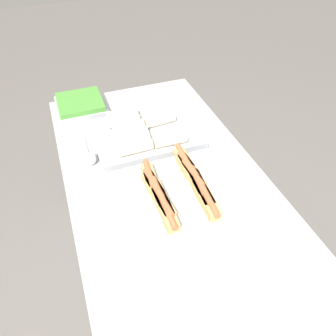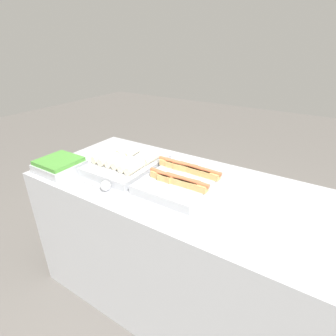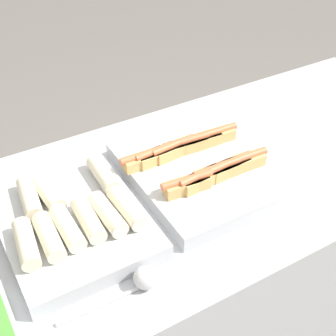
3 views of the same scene
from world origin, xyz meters
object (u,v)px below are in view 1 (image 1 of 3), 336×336
tray_side_front (81,106)px  serving_spoon_near (90,158)px  tray_hotdogs (177,191)px  tray_wraps (144,133)px

tray_side_front → serving_spoon_near: 0.41m
tray_hotdogs → tray_side_front: size_ratio=1.91×
tray_hotdogs → tray_wraps: 0.40m
tray_wraps → tray_side_front: size_ratio=1.92×
tray_hotdogs → tray_side_front: (-0.74, -0.25, -0.00)m
tray_hotdogs → tray_side_front: tray_hotdogs is taller
tray_side_front → serving_spoon_near: tray_side_front is taller
tray_hotdogs → tray_wraps: (-0.40, -0.01, -0.00)m
tray_wraps → tray_side_front: 0.42m
tray_wraps → serving_spoon_near: 0.28m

